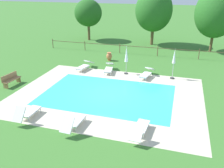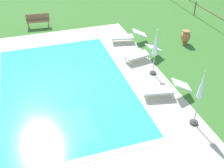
{
  "view_description": "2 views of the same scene",
  "coord_description": "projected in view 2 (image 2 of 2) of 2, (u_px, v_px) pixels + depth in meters",
  "views": [
    {
      "loc": [
        4.42,
        -13.75,
        6.88
      ],
      "look_at": [
        0.17,
        0.5,
        0.6
      ],
      "focal_mm": 37.91,
      "sensor_mm": 36.0,
      "label": 1
    },
    {
      "loc": [
        10.67,
        -1.18,
        7.39
      ],
      "look_at": [
        1.54,
        1.77,
        0.76
      ],
      "focal_mm": 44.86,
      "sensor_mm": 36.0,
      "label": 2
    }
  ],
  "objects": [
    {
      "name": "terracotta_urn_near_fence",
      "position": [
        186.0,
        37.0,
        16.21
      ],
      "size": [
        0.55,
        0.55,
        0.8
      ],
      "color": "#C67547",
      "rests_on": "ground"
    },
    {
      "name": "patio_umbrella_closed_row_west",
      "position": [
        201.0,
        89.0,
        9.88
      ],
      "size": [
        0.32,
        0.32,
        2.42
      ],
      "color": "#383838",
      "rests_on": "ground"
    },
    {
      "name": "pool_deck_paving",
      "position": [
        65.0,
        86.0,
        12.85
      ],
      "size": [
        12.47,
        9.5,
        0.01
      ],
      "primitive_type": "cube",
      "color": "beige",
      "rests_on": "ground"
    },
    {
      "name": "pool_coping_rim",
      "position": [
        65.0,
        86.0,
        12.84
      ],
      "size": [
        9.15,
        6.18,
        0.01
      ],
      "color": "beige",
      "rests_on": "ground"
    },
    {
      "name": "patio_umbrella_closed_row_mid_west",
      "position": [
        156.0,
        45.0,
        12.86
      ],
      "size": [
        0.32,
        0.32,
        2.34
      ],
      "color": "#383838",
      "rests_on": "ground"
    },
    {
      "name": "swimming_pool_water",
      "position": [
        65.0,
        86.0,
        12.85
      ],
      "size": [
        8.67,
        5.7,
        0.01
      ],
      "primitive_type": "cube",
      "color": "#38C6D1",
      "rests_on": "ground"
    },
    {
      "name": "sun_lounger_south_near_corner",
      "position": [
        142.0,
        53.0,
        14.72
      ],
      "size": [
        0.93,
        2.14,
        0.72
      ],
      "color": "white",
      "rests_on": "ground"
    },
    {
      "name": "wooden_bench_lawn_side",
      "position": [
        38.0,
        20.0,
        18.17
      ],
      "size": [
        0.57,
        1.53,
        0.87
      ],
      "color": "#937047",
      "rests_on": "ground"
    },
    {
      "name": "ground_plane",
      "position": [
        65.0,
        86.0,
        12.85
      ],
      "size": [
        160.0,
        160.0,
        0.0
      ],
      "primitive_type": "plane",
      "color": "#3D752D"
    },
    {
      "name": "sun_lounger_south_far",
      "position": [
        127.0,
        36.0,
        16.47
      ],
      "size": [
        1.02,
        2.15,
        0.71
      ],
      "color": "white",
      "rests_on": "ground"
    },
    {
      "name": "sun_lounger_north_near_steps",
      "position": [
        165.0,
        89.0,
        12.08
      ],
      "size": [
        1.0,
        2.15,
        0.72
      ],
      "color": "white",
      "rests_on": "ground"
    }
  ]
}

